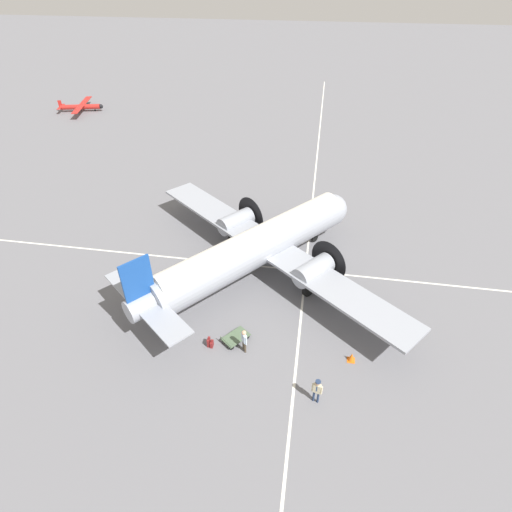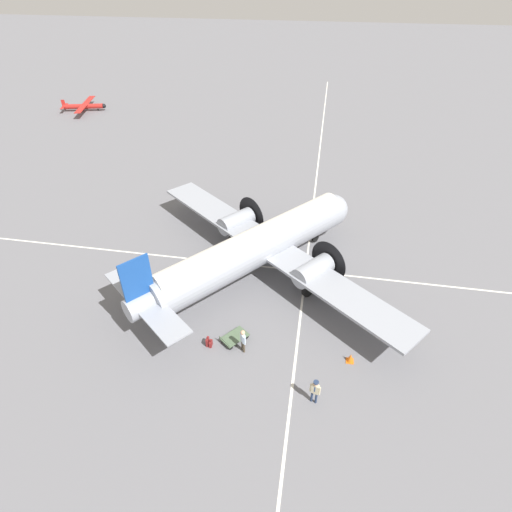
{
  "view_description": "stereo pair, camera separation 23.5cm",
  "coord_description": "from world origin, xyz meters",
  "px_view_note": "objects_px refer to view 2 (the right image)",
  "views": [
    {
      "loc": [
        -23.34,
        -3.8,
        19.58
      ],
      "look_at": [
        0.0,
        0.0,
        1.74
      ],
      "focal_mm": 28.0,
      "sensor_mm": 36.0,
      "label": 1
    },
    {
      "loc": [
        -23.3,
        -4.03,
        19.58
      ],
      "look_at": [
        0.0,
        0.0,
        1.74
      ],
      "focal_mm": 28.0,
      "sensor_mm": 36.0,
      "label": 2
    }
  ],
  "objects_px": {
    "crew_foreground": "(315,389)",
    "suitcase_near_door": "(211,344)",
    "baggage_cart": "(234,337)",
    "light_aircraft_distant": "(85,106)",
    "airliner_main": "(260,245)",
    "passenger_boarding": "(243,339)",
    "suitcase_upright_spare": "(208,342)",
    "traffic_cone": "(350,358)"
  },
  "relations": [
    {
      "from": "suitcase_upright_spare",
      "to": "crew_foreground",
      "type": "bearing_deg",
      "value": -113.09
    },
    {
      "from": "airliner_main",
      "to": "passenger_boarding",
      "type": "distance_m",
      "value": 7.94
    },
    {
      "from": "airliner_main",
      "to": "light_aircraft_distant",
      "type": "xyz_separation_m",
      "value": [
        34.82,
        33.59,
        -1.82
      ]
    },
    {
      "from": "baggage_cart",
      "to": "light_aircraft_distant",
      "type": "height_order",
      "value": "light_aircraft_distant"
    },
    {
      "from": "passenger_boarding",
      "to": "suitcase_upright_spare",
      "type": "xyz_separation_m",
      "value": [
        0.06,
        2.28,
        -0.78
      ]
    },
    {
      "from": "suitcase_upright_spare",
      "to": "traffic_cone",
      "type": "relative_size",
      "value": 1.05
    },
    {
      "from": "passenger_boarding",
      "to": "baggage_cart",
      "type": "bearing_deg",
      "value": 6.87
    },
    {
      "from": "passenger_boarding",
      "to": "light_aircraft_distant",
      "type": "relative_size",
      "value": 0.2
    },
    {
      "from": "crew_foreground",
      "to": "suitcase_near_door",
      "type": "xyz_separation_m",
      "value": [
        2.83,
        6.56,
        -0.89
      ]
    },
    {
      "from": "airliner_main",
      "to": "baggage_cart",
      "type": "relative_size",
      "value": 10.7
    },
    {
      "from": "airliner_main",
      "to": "suitcase_near_door",
      "type": "relative_size",
      "value": 43.76
    },
    {
      "from": "passenger_boarding",
      "to": "traffic_cone",
      "type": "distance_m",
      "value": 6.56
    },
    {
      "from": "airliner_main",
      "to": "baggage_cart",
      "type": "height_order",
      "value": "airliner_main"
    },
    {
      "from": "passenger_boarding",
      "to": "suitcase_upright_spare",
      "type": "bearing_deg",
      "value": 51.02
    },
    {
      "from": "crew_foreground",
      "to": "passenger_boarding",
      "type": "distance_m",
      "value": 5.3
    },
    {
      "from": "passenger_boarding",
      "to": "baggage_cart",
      "type": "distance_m",
      "value": 1.3
    },
    {
      "from": "suitcase_upright_spare",
      "to": "passenger_boarding",
      "type": "bearing_deg",
      "value": -91.57
    },
    {
      "from": "airliner_main",
      "to": "passenger_boarding",
      "type": "relative_size",
      "value": 11.91
    },
    {
      "from": "passenger_boarding",
      "to": "traffic_cone",
      "type": "bearing_deg",
      "value": -124.69
    },
    {
      "from": "crew_foreground",
      "to": "suitcase_upright_spare",
      "type": "relative_size",
      "value": 2.75
    },
    {
      "from": "airliner_main",
      "to": "traffic_cone",
      "type": "xyz_separation_m",
      "value": [
        -7.49,
        -6.71,
        -2.3
      ]
    },
    {
      "from": "light_aircraft_distant",
      "to": "suitcase_near_door",
      "type": "bearing_deg",
      "value": -67.52
    },
    {
      "from": "passenger_boarding",
      "to": "airliner_main",
      "type": "bearing_deg",
      "value": -35.85
    },
    {
      "from": "traffic_cone",
      "to": "passenger_boarding",
      "type": "bearing_deg",
      "value": 92.72
    },
    {
      "from": "suitcase_near_door",
      "to": "baggage_cart",
      "type": "xyz_separation_m",
      "value": [
        0.72,
        -1.36,
        0.05
      ]
    },
    {
      "from": "crew_foreground",
      "to": "suitcase_upright_spare",
      "type": "bearing_deg",
      "value": -7.37
    },
    {
      "from": "suitcase_near_door",
      "to": "airliner_main",
      "type": "bearing_deg",
      "value": -13.44
    },
    {
      "from": "baggage_cart",
      "to": "airliner_main",
      "type": "bearing_deg",
      "value": 34.58
    },
    {
      "from": "baggage_cart",
      "to": "light_aircraft_distant",
      "type": "bearing_deg",
      "value": 76.92
    },
    {
      "from": "crew_foreground",
      "to": "passenger_boarding",
      "type": "height_order",
      "value": "crew_foreground"
    },
    {
      "from": "baggage_cart",
      "to": "light_aircraft_distant",
      "type": "xyz_separation_m",
      "value": [
        41.89,
        33.09,
        0.5
      ]
    },
    {
      "from": "suitcase_upright_spare",
      "to": "baggage_cart",
      "type": "bearing_deg",
      "value": -67.03
    },
    {
      "from": "airliner_main",
      "to": "suitcase_upright_spare",
      "type": "bearing_deg",
      "value": -155.66
    },
    {
      "from": "passenger_boarding",
      "to": "light_aircraft_distant",
      "type": "height_order",
      "value": "light_aircraft_distant"
    },
    {
      "from": "suitcase_near_door",
      "to": "suitcase_upright_spare",
      "type": "bearing_deg",
      "value": 75.34
    },
    {
      "from": "suitcase_near_door",
      "to": "traffic_cone",
      "type": "distance_m",
      "value": 8.58
    },
    {
      "from": "suitcase_near_door",
      "to": "crew_foreground",
      "type": "bearing_deg",
      "value": -113.34
    },
    {
      "from": "light_aircraft_distant",
      "to": "crew_foreground",
      "type": "bearing_deg",
      "value": -64.08
    },
    {
      "from": "crew_foreground",
      "to": "baggage_cart",
      "type": "distance_m",
      "value": 6.35
    },
    {
      "from": "airliner_main",
      "to": "crew_foreground",
      "type": "xyz_separation_m",
      "value": [
        -10.62,
        -4.7,
        -1.47
      ]
    },
    {
      "from": "suitcase_near_door",
      "to": "light_aircraft_distant",
      "type": "distance_m",
      "value": 53.12
    },
    {
      "from": "baggage_cart",
      "to": "traffic_cone",
      "type": "relative_size",
      "value": 3.21
    }
  ]
}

